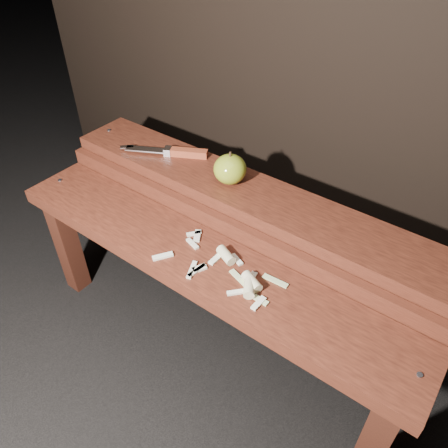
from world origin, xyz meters
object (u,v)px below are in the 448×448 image
Objects in this scene: bench_front_tier at (196,276)px; knife at (178,152)px; bench_rear_tier at (246,215)px; apple at (230,169)px.

knife is (-0.27, 0.25, 0.16)m from bench_front_tier.
bench_rear_tier is at bearing -4.94° from knife.
apple is at bearing -5.22° from knife.
knife is at bearing 174.78° from apple.
apple is at bearing 175.99° from bench_rear_tier.
apple is at bearing 104.95° from bench_front_tier.
bench_front_tier is 0.30m from apple.
bench_rear_tier reaches higher than bench_front_tier.
apple is 0.37× the size of knife.
bench_front_tier is 1.00× the size of bench_rear_tier.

